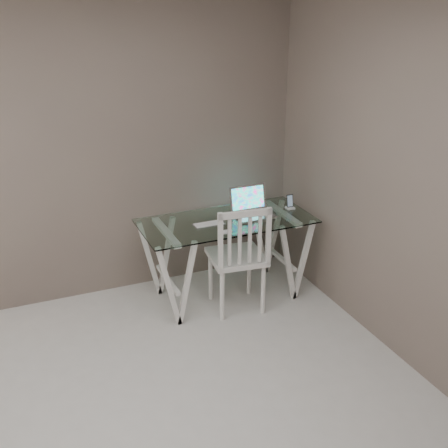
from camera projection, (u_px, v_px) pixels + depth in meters
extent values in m
cube|color=#6C5E55|center=(74.00, 151.00, 4.68)|extent=(4.00, 0.02, 2.70)
cube|color=silver|center=(226.00, 221.00, 4.87)|extent=(1.50, 0.70, 0.01)
cube|color=white|center=(168.00, 271.00, 4.81)|extent=(0.24, 0.62, 0.72)
cube|color=white|center=(281.00, 250.00, 5.21)|extent=(0.24, 0.62, 0.72)
cube|color=white|center=(236.00, 257.00, 4.80)|extent=(0.50, 0.50, 0.04)
cylinder|color=white|center=(222.00, 296.00, 4.69)|extent=(0.04, 0.04, 0.46)
cylinder|color=white|center=(263.00, 290.00, 4.78)|extent=(0.04, 0.04, 0.46)
cylinder|color=white|center=(211.00, 276.00, 5.01)|extent=(0.04, 0.04, 0.46)
cylinder|color=white|center=(249.00, 271.00, 5.11)|extent=(0.04, 0.04, 0.46)
cube|color=white|center=(245.00, 239.00, 4.52)|extent=(0.45, 0.08, 0.50)
cube|color=#B3B4B8|center=(254.00, 216.00, 4.95)|extent=(0.34, 0.24, 0.02)
cube|color=#19D899|center=(248.00, 198.00, 5.02)|extent=(0.34, 0.06, 0.23)
cube|color=silver|center=(209.00, 224.00, 4.77)|extent=(0.27, 0.12, 0.01)
ellipsoid|color=white|center=(226.00, 232.00, 4.59)|extent=(0.11, 0.06, 0.03)
cube|color=white|center=(290.00, 208.00, 5.12)|extent=(0.07, 0.07, 0.02)
cube|color=black|center=(290.00, 201.00, 5.10)|extent=(0.06, 0.03, 0.12)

